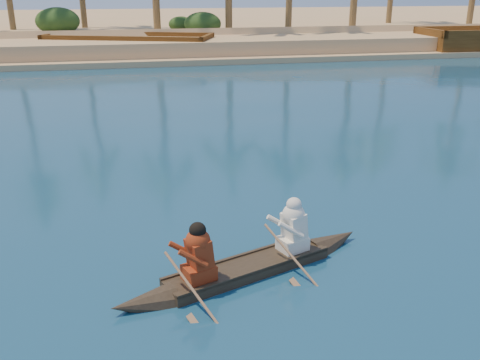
{
  "coord_description": "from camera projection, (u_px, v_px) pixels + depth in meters",
  "views": [
    {
      "loc": [
        -9.85,
        -10.99,
        4.75
      ],
      "look_at": [
        -7.75,
        -1.16,
        1.05
      ],
      "focal_mm": 40.0,
      "sensor_mm": 36.0,
      "label": 1
    }
  ],
  "objects": [
    {
      "name": "sandy_embankment",
      "position": [
        217.0,
        26.0,
        56.51
      ],
      "size": [
        150.0,
        51.0,
        1.5
      ],
      "color": "tan",
      "rests_on": "ground"
    },
    {
      "name": "shrub_cluster",
      "position": [
        250.0,
        32.0,
        42.16
      ],
      "size": [
        100.0,
        6.0,
        2.4
      ],
      "primitive_type": null,
      "color": "#183814",
      "rests_on": "ground"
    },
    {
      "name": "canoe",
      "position": [
        248.0,
        259.0,
        9.26
      ],
      "size": [
        4.92,
        2.37,
        1.38
      ],
      "rotation": [
        0.0,
        0.0,
        0.36
      ],
      "color": "#382C1E",
      "rests_on": "ground"
    },
    {
      "name": "barge_mid",
      "position": [
        129.0,
        48.0,
        36.36
      ],
      "size": [
        11.73,
        7.36,
        1.86
      ],
      "rotation": [
        0.0,
        0.0,
        -0.36
      ],
      "color": "brown",
      "rests_on": "ground"
    }
  ]
}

